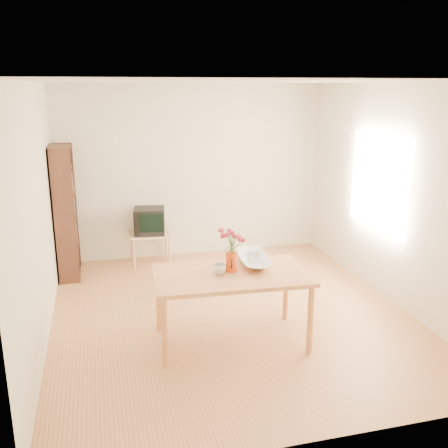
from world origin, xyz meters
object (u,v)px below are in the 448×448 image
object	(u,v)px
table	(231,280)
television	(149,220)
pitcher	(231,263)
bowl	(254,243)
mug	(219,269)

from	to	relation	value
table	television	distance (m)	2.66
pitcher	television	size ratio (longest dim) A/B	0.42
table	bowl	distance (m)	0.49
table	television	size ratio (longest dim) A/B	3.25
mug	pitcher	bearing A→B (deg)	-169.10
mug	television	world-z (taller)	mug
table	pitcher	bearing A→B (deg)	77.31
bowl	television	xyz separation A→B (m)	(-0.84, 2.37, -0.32)
television	pitcher	bearing A→B (deg)	-69.08
bowl	television	world-z (taller)	bowl
table	mug	distance (m)	0.17
mug	bowl	bearing A→B (deg)	-164.33
television	table	bearing A→B (deg)	-69.80
mug	bowl	world-z (taller)	bowl
bowl	television	distance (m)	2.53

